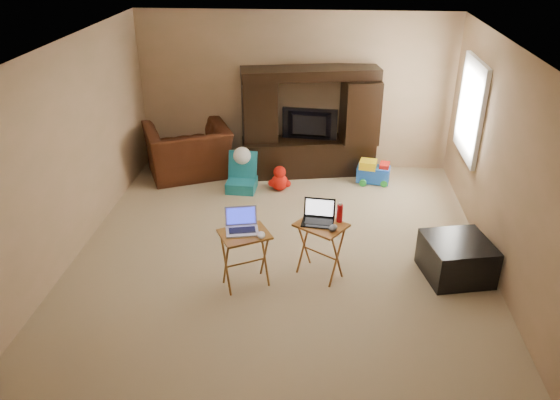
# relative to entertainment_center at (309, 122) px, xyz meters

# --- Properties ---
(floor) EXTENTS (5.50, 5.50, 0.00)m
(floor) POSITION_rel_entertainment_center_xyz_m (-0.25, -2.41, -0.86)
(floor) COLOR tan
(floor) RESTS_ON ground
(ceiling) EXTENTS (5.50, 5.50, 0.00)m
(ceiling) POSITION_rel_entertainment_center_xyz_m (-0.25, -2.41, 1.64)
(ceiling) COLOR silver
(ceiling) RESTS_ON ground
(wall_back) EXTENTS (5.00, 0.00, 5.00)m
(wall_back) POSITION_rel_entertainment_center_xyz_m (-0.25, 0.34, 0.39)
(wall_back) COLOR tan
(wall_back) RESTS_ON ground
(wall_front) EXTENTS (5.00, 0.00, 5.00)m
(wall_front) POSITION_rel_entertainment_center_xyz_m (-0.25, -5.16, 0.39)
(wall_front) COLOR tan
(wall_front) RESTS_ON ground
(wall_left) EXTENTS (0.00, 5.50, 5.50)m
(wall_left) POSITION_rel_entertainment_center_xyz_m (-2.75, -2.41, 0.39)
(wall_left) COLOR tan
(wall_left) RESTS_ON ground
(wall_right) EXTENTS (0.00, 5.50, 5.50)m
(wall_right) POSITION_rel_entertainment_center_xyz_m (2.25, -2.41, 0.39)
(wall_right) COLOR tan
(wall_right) RESTS_ON ground
(window_pane) EXTENTS (0.00, 1.20, 1.20)m
(window_pane) POSITION_rel_entertainment_center_xyz_m (2.23, -0.86, 0.54)
(window_pane) COLOR white
(window_pane) RESTS_ON ground
(window_frame) EXTENTS (0.06, 1.14, 1.34)m
(window_frame) POSITION_rel_entertainment_center_xyz_m (2.21, -0.86, 0.54)
(window_frame) COLOR white
(window_frame) RESTS_ON ground
(entertainment_center) EXTENTS (2.16, 0.92, 1.72)m
(entertainment_center) POSITION_rel_entertainment_center_xyz_m (0.00, 0.00, 0.00)
(entertainment_center) COLOR black
(entertainment_center) RESTS_ON floor
(television) EXTENTS (0.88, 0.19, 0.50)m
(television) POSITION_rel_entertainment_center_xyz_m (-0.00, -0.04, -0.04)
(television) COLOR black
(television) RESTS_ON entertainment_center
(recliner) EXTENTS (1.60, 1.52, 0.82)m
(recliner) POSITION_rel_entertainment_center_xyz_m (-1.91, -0.23, -0.45)
(recliner) COLOR #481E0F
(recliner) RESTS_ON floor
(child_rocker) EXTENTS (0.46, 0.52, 0.57)m
(child_rocker) POSITION_rel_entertainment_center_xyz_m (-0.99, -0.74, -0.57)
(child_rocker) COLOR #187384
(child_rocker) RESTS_ON floor
(plush_toy) EXTENTS (0.36, 0.30, 0.40)m
(plush_toy) POSITION_rel_entertainment_center_xyz_m (-0.41, -0.70, -0.66)
(plush_toy) COLOR red
(plush_toy) RESTS_ON floor
(push_toy) EXTENTS (0.57, 0.45, 0.38)m
(push_toy) POSITION_rel_entertainment_center_xyz_m (1.03, -0.31, -0.67)
(push_toy) COLOR blue
(push_toy) RESTS_ON floor
(ottoman) EXTENTS (0.84, 0.84, 0.45)m
(ottoman) POSITION_rel_entertainment_center_xyz_m (1.79, -2.79, -0.63)
(ottoman) COLOR black
(ottoman) RESTS_ON floor
(tray_table_left) EXTENTS (0.65, 0.60, 0.67)m
(tray_table_left) POSITION_rel_entertainment_center_xyz_m (-0.59, -3.17, -0.52)
(tray_table_left) COLOR brown
(tray_table_left) RESTS_ON floor
(tray_table_right) EXTENTS (0.66, 0.63, 0.67)m
(tray_table_right) POSITION_rel_entertainment_center_xyz_m (0.23, -2.91, -0.52)
(tray_table_right) COLOR #A26627
(tray_table_right) RESTS_ON floor
(laptop_left) EXTENTS (0.40, 0.35, 0.24)m
(laptop_left) POSITION_rel_entertainment_center_xyz_m (-0.62, -3.14, -0.07)
(laptop_left) COLOR #B7B6BB
(laptop_left) RESTS_ON tray_table_left
(laptop_right) EXTENTS (0.38, 0.32, 0.24)m
(laptop_right) POSITION_rel_entertainment_center_xyz_m (0.19, -2.89, -0.07)
(laptop_right) COLOR black
(laptop_right) RESTS_ON tray_table_right
(mouse_left) EXTENTS (0.10, 0.14, 0.06)m
(mouse_left) POSITION_rel_entertainment_center_xyz_m (-0.40, -3.24, -0.16)
(mouse_left) COLOR silver
(mouse_left) RESTS_ON tray_table_left
(mouse_right) EXTENTS (0.13, 0.16, 0.06)m
(mouse_right) POSITION_rel_entertainment_center_xyz_m (0.36, -3.03, -0.16)
(mouse_right) COLOR #434248
(mouse_right) RESTS_ON tray_table_right
(water_bottle) EXTENTS (0.07, 0.07, 0.21)m
(water_bottle) POSITION_rel_entertainment_center_xyz_m (0.43, -2.83, -0.08)
(water_bottle) COLOR #B90B0F
(water_bottle) RESTS_ON tray_table_right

